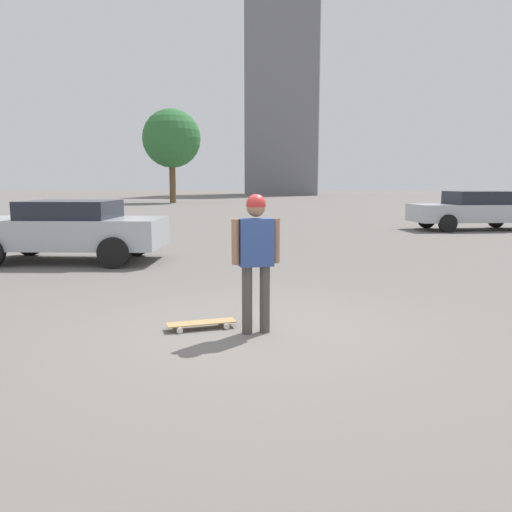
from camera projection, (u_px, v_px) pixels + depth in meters
name	position (u px, v px, depth m)	size (l,w,h in m)	color
ground_plane	(256.00, 333.00, 6.10)	(220.00, 220.00, 0.00)	slate
person	(256.00, 248.00, 5.95)	(0.34, 0.56, 1.69)	#4C4742
skateboard	(202.00, 323.00, 6.26)	(0.56, 0.88, 0.09)	tan
car_parked_near	(68.00, 229.00, 11.56)	(2.40, 4.55, 1.41)	#ADB2B7
car_parked_far	(475.00, 210.00, 19.37)	(2.85, 5.08, 1.50)	#ADB2B7
building_block_distant	(285.00, 89.00, 77.30)	(14.25, 10.63, 32.41)	slate
tree_distant	(172.00, 139.00, 45.07)	(5.25, 5.25, 8.44)	brown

